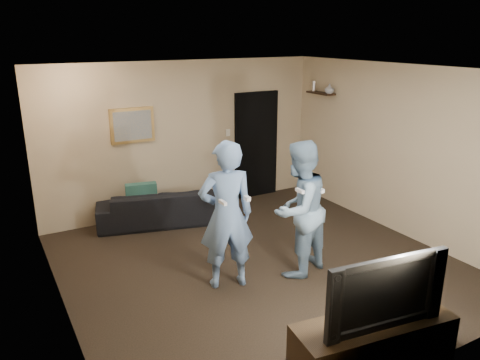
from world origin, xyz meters
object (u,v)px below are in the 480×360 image
sofa (158,206)px  television (378,288)px  tv_console (372,347)px  wii_player_right (299,209)px  wii_player_left (226,215)px

sofa → television: 4.44m
tv_console → wii_player_right: 2.05m
tv_console → wii_player_right: size_ratio=0.87×
wii_player_left → wii_player_right: bearing=-10.4°
television → wii_player_right: 1.95m
television → wii_player_right: (0.51, 1.88, 0.02)m
tv_console → television: 0.62m
tv_console → television: bearing=0.0°
wii_player_left → wii_player_right: size_ratio=1.05×
television → wii_player_left: 2.10m
tv_console → wii_player_right: bearing=82.6°
wii_player_left → tv_console: bearing=-78.1°
sofa → tv_console: bearing=111.4°
television → wii_player_right: bearing=82.6°
tv_console → wii_player_left: wii_player_left is taller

